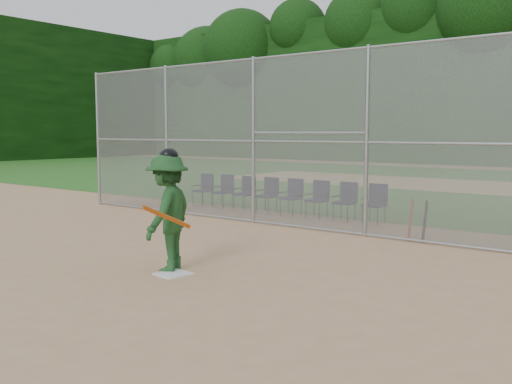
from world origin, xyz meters
The scene contains 16 objects.
ground centered at (0.00, 0.00, 0.00)m, with size 100.00×100.00×0.00m, color tan.
grass_strip centered at (0.00, 18.00, 0.01)m, with size 100.00×100.00×0.00m, color #26611D.
dirt_patch_far centered at (0.00, 18.00, 0.01)m, with size 24.00×24.00×0.00m, color tan.
backstop_fence centered at (0.00, 5.00, 2.07)m, with size 16.09×0.09×4.00m.
treeline centered at (0.00, 20.00, 5.50)m, with size 81.00×60.00×11.00m.
home_plate centered at (0.12, 0.23, 0.01)m, with size 0.48×0.48×0.02m, color silver.
batter_at_plate centered at (-0.13, 0.37, 0.95)m, with size 1.08×1.48×1.97m.
spare_bats centered at (2.07, 5.20, 0.42)m, with size 0.36×0.25×0.85m.
chair_0 centered at (-5.27, 6.69, 0.48)m, with size 0.54×0.52×0.96m, color #0F1039, non-canonical shape.
chair_1 centered at (-4.47, 6.69, 0.48)m, with size 0.54×0.52×0.96m, color #0F1039, non-canonical shape.
chair_2 centered at (-3.66, 6.69, 0.48)m, with size 0.54×0.52×0.96m, color #0F1039, non-canonical shape.
chair_3 centered at (-2.85, 6.69, 0.48)m, with size 0.54×0.52×0.96m, color #0F1039, non-canonical shape.
chair_4 centered at (-2.04, 6.69, 0.48)m, with size 0.54×0.52×0.96m, color #0F1039, non-canonical shape.
chair_5 centered at (-1.24, 6.69, 0.48)m, with size 0.54×0.52×0.96m, color #0F1039, non-canonical shape.
chair_6 centered at (-0.43, 6.69, 0.48)m, with size 0.54×0.52×0.96m, color #0F1039, non-canonical shape.
chair_7 centered at (0.38, 6.69, 0.48)m, with size 0.54×0.52×0.96m, color #0F1039, non-canonical shape.
Camera 1 is at (6.45, -5.88, 2.21)m, focal length 40.00 mm.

